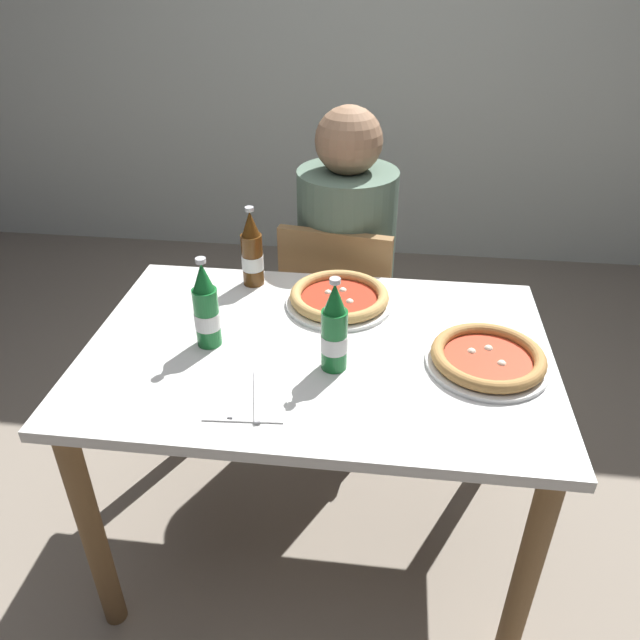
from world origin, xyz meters
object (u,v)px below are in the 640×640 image
object	(u,v)px
diner_seated	(345,282)
pizza_marinara_far	(488,358)
chair_behind_table	(341,313)
beer_bottle_left	(334,331)
napkin_with_cutlery	(249,396)
beer_bottle_right	(206,309)
beer_bottle_center	(252,252)
dining_table_main	(318,381)
pizza_margherita_near	(339,298)

from	to	relation	value
diner_seated	pizza_marinara_far	bearing A→B (deg)	-59.46
chair_behind_table	beer_bottle_left	distance (m)	0.79
napkin_with_cutlery	chair_behind_table	bearing A→B (deg)	80.34
pizza_marinara_far	beer_bottle_right	distance (m)	0.71
beer_bottle_center	dining_table_main	bearing A→B (deg)	-53.27
chair_behind_table	beer_bottle_right	world-z (taller)	beer_bottle_right
pizza_margherita_near	beer_bottle_right	bearing A→B (deg)	-142.67
pizza_marinara_far	napkin_with_cutlery	xyz separation A→B (m)	(-0.56, -0.19, -0.02)
beer_bottle_center	pizza_margherita_near	bearing A→B (deg)	-19.21
pizza_marinara_far	beer_bottle_right	bearing A→B (deg)	179.04
beer_bottle_left	beer_bottle_center	distance (m)	0.49
diner_seated	napkin_with_cutlery	xyz separation A→B (m)	(-0.15, -0.88, 0.17)
pizza_margherita_near	pizza_marinara_far	world-z (taller)	same
dining_table_main	pizza_margherita_near	xyz separation A→B (m)	(0.03, 0.22, 0.14)
chair_behind_table	napkin_with_cutlery	bearing A→B (deg)	88.77
dining_table_main	pizza_marinara_far	xyz separation A→B (m)	(0.43, -0.03, 0.14)
diner_seated	pizza_marinara_far	size ratio (longest dim) A/B	3.99
pizza_margherita_near	beer_bottle_right	size ratio (longest dim) A/B	1.25
chair_behind_table	diner_seated	distance (m)	0.11
dining_table_main	diner_seated	world-z (taller)	diner_seated
diner_seated	beer_bottle_center	world-z (taller)	diner_seated
dining_table_main	beer_bottle_left	xyz separation A→B (m)	(0.05, -0.08, 0.22)
dining_table_main	beer_bottle_right	size ratio (longest dim) A/B	4.86
chair_behind_table	pizza_margherita_near	bearing A→B (deg)	102.32
beer_bottle_right	dining_table_main	bearing A→B (deg)	3.84
pizza_marinara_far	beer_bottle_left	distance (m)	0.39
pizza_margherita_near	beer_bottle_center	distance (m)	0.30
pizza_marinara_far	beer_bottle_left	world-z (taller)	beer_bottle_left
dining_table_main	pizza_marinara_far	size ratio (longest dim) A/B	3.96
dining_table_main	beer_bottle_center	size ratio (longest dim) A/B	4.86
beer_bottle_right	napkin_with_cutlery	distance (m)	0.27
napkin_with_cutlery	pizza_marinara_far	bearing A→B (deg)	18.85
pizza_margherita_near	pizza_marinara_far	xyz separation A→B (m)	(0.39, -0.25, 0.00)
beer_bottle_left	pizza_marinara_far	bearing A→B (deg)	7.79
diner_seated	pizza_margherita_near	distance (m)	0.48
beer_bottle_center	beer_bottle_right	distance (m)	0.34
pizza_margherita_near	beer_bottle_left	distance (m)	0.32
dining_table_main	pizza_marinara_far	distance (m)	0.45
pizza_marinara_far	dining_table_main	bearing A→B (deg)	175.87
dining_table_main	diner_seated	size ratio (longest dim) A/B	0.99
pizza_margherita_near	beer_bottle_left	bearing A→B (deg)	-87.07
napkin_with_cutlery	diner_seated	bearing A→B (deg)	80.22
diner_seated	beer_bottle_right	distance (m)	0.79
chair_behind_table	beer_bottle_right	xyz separation A→B (m)	(-0.29, -0.63, 0.37)
chair_behind_table	napkin_with_cutlery	xyz separation A→B (m)	(-0.14, -0.83, 0.27)
napkin_with_cutlery	beer_bottle_right	bearing A→B (deg)	126.23
dining_table_main	beer_bottle_center	distance (m)	0.45
beer_bottle_left	napkin_with_cutlery	world-z (taller)	beer_bottle_left
dining_table_main	napkin_with_cutlery	distance (m)	0.28
napkin_with_cutlery	dining_table_main	bearing A→B (deg)	59.03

